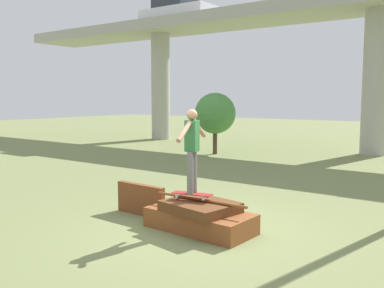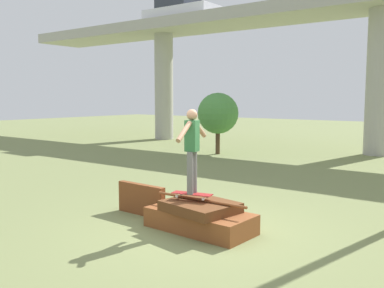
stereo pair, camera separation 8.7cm
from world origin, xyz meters
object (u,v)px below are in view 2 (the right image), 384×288
at_px(skateboard, 192,194).
at_px(tree_behind_left, 218,113).
at_px(car_on_overpass_mid, 180,11).
at_px(skater, 192,145).

relative_size(skateboard, tree_behind_left, 0.30).
bearing_deg(tree_behind_left, car_on_overpass_mid, 143.02).
relative_size(skater, tree_behind_left, 0.58).
xyz_separation_m(skateboard, skater, (0.00, 0.00, 0.93)).
height_order(skateboard, skater, skater).
distance_m(skater, car_on_overpass_mid, 18.00).
xyz_separation_m(car_on_overpass_mid, tree_behind_left, (5.11, -3.85, -5.57)).
bearing_deg(skateboard, car_on_overpass_mid, 128.82).
bearing_deg(skater, tree_behind_left, 120.60).
xyz_separation_m(skateboard, tree_behind_left, (-5.59, 9.44, 1.10)).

